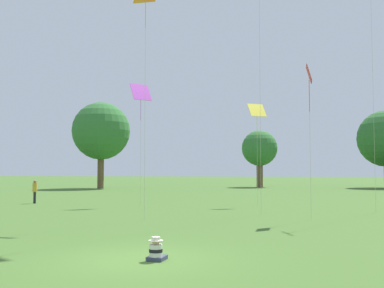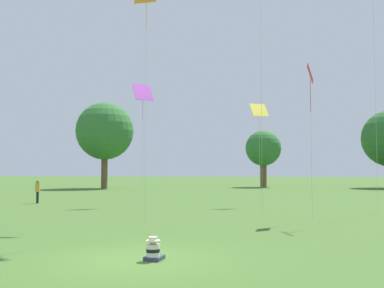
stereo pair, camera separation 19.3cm
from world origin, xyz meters
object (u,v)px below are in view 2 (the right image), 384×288
(kite_3, at_px, (310,79))
(distant_tree_3, at_px, (263,149))
(distant_tree_2, at_px, (105,131))
(person_standing_4, at_px, (38,189))
(kite_0, at_px, (259,112))
(seated_toddler, at_px, (153,250))
(kite_2, at_px, (143,94))
(kite_1, at_px, (146,0))

(kite_3, bearing_deg, distant_tree_3, 52.29)
(distant_tree_2, xyz_separation_m, distant_tree_3, (19.05, 8.20, -1.96))
(person_standing_4, distance_m, distant_tree_3, 35.72)
(kite_0, bearing_deg, seated_toddler, -78.85)
(distant_tree_2, bearing_deg, seated_toddler, -65.58)
(seated_toddler, distance_m, distant_tree_3, 49.86)
(kite_0, height_order, kite_3, kite_3)
(kite_2, bearing_deg, person_standing_4, -177.42)
(seated_toddler, height_order, distant_tree_2, distant_tree_2)
(kite_1, xyz_separation_m, distant_tree_2, (-15.87, 32.94, -2.90))
(kite_2, bearing_deg, kite_1, -70.46)
(distant_tree_2, bearing_deg, kite_0, -48.82)
(person_standing_4, relative_size, kite_3, 0.22)
(person_standing_4, relative_size, kite_2, 0.20)
(kite_2, bearing_deg, seated_toddler, -70.37)
(distant_tree_3, bearing_deg, person_standing_4, -112.18)
(seated_toddler, xyz_separation_m, kite_0, (1.55, 18.16, 5.70))
(seated_toddler, bearing_deg, distant_tree_2, 118.99)
(kite_0, xyz_separation_m, kite_3, (2.77, -8.07, 0.41))
(distant_tree_2, height_order, distant_tree_3, distant_tree_2)
(person_standing_4, bearing_deg, kite_0, 96.15)
(kite_0, xyz_separation_m, distant_tree_2, (-20.36, 23.27, 1.10))
(kite_1, relative_size, distant_tree_3, 1.42)
(kite_0, height_order, kite_1, kite_1)
(kite_2, height_order, distant_tree_3, kite_2)
(seated_toddler, distance_m, kite_3, 12.56)
(distant_tree_3, bearing_deg, kite_2, -100.63)
(kite_3, bearing_deg, kite_1, 148.86)
(seated_toddler, height_order, person_standing_4, person_standing_4)
(person_standing_4, bearing_deg, seated_toddler, 38.89)
(kite_2, bearing_deg, kite_0, 9.22)
(seated_toddler, bearing_deg, kite_3, 71.38)
(kite_3, distance_m, distant_tree_3, 39.77)
(person_standing_4, bearing_deg, kite_3, 69.85)
(kite_3, bearing_deg, seated_toddler, -156.79)
(kite_0, xyz_separation_m, kite_2, (-7.43, -1.13, 1.23))
(kite_1, xyz_separation_m, distant_tree_3, (3.18, 41.14, -4.86))
(seated_toddler, height_order, kite_2, kite_2)
(kite_1, bearing_deg, seated_toddler, -25.18)
(seated_toddler, distance_m, distant_tree_2, 46.00)
(kite_0, height_order, kite_2, kite_2)
(distant_tree_2, bearing_deg, distant_tree_3, 23.29)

